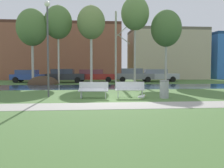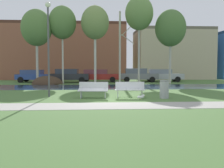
# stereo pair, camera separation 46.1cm
# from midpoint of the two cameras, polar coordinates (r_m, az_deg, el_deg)

# --- Properties ---
(ground_plane) EXTENTS (120.00, 120.00, 0.00)m
(ground_plane) POSITION_cam_midpoint_polar(r_m,az_deg,el_deg) (23.62, -1.01, -0.45)
(ground_plane) COLOR #476B33
(paved_path_strip) EXTENTS (60.00, 2.05, 0.01)m
(paved_path_strip) POSITION_cam_midpoint_polar(r_m,az_deg,el_deg) (11.41, 2.00, -4.72)
(paved_path_strip) COLOR #9E998E
(paved_path_strip) RESTS_ON ground
(river_band) EXTENTS (80.00, 6.02, 0.01)m
(river_band) POSITION_cam_midpoint_polar(r_m,az_deg,el_deg) (22.76, -0.91, -0.59)
(river_band) COLOR #284256
(river_band) RESTS_ON ground
(soil_mound) EXTENTS (3.07, 3.51, 1.68)m
(soil_mound) POSITION_cam_midpoint_polar(r_m,az_deg,el_deg) (27.42, -13.39, 0.01)
(soil_mound) COLOR #423021
(soil_mound) RESTS_ON ground
(bench_left) EXTENTS (1.65, 0.74, 0.87)m
(bench_left) POSITION_cam_midpoint_polar(r_m,az_deg,el_deg) (14.25, -3.17, -1.19)
(bench_left) COLOR silver
(bench_left) RESTS_ON ground
(bench_right) EXTENTS (1.65, 0.74, 0.87)m
(bench_right) POSITION_cam_midpoint_polar(r_m,az_deg,el_deg) (14.41, 4.81, -1.14)
(bench_right) COLOR silver
(bench_right) RESTS_ON ground
(trash_bin) EXTENTS (0.51, 0.51, 0.97)m
(trash_bin) POSITION_cam_midpoint_polar(r_m,az_deg,el_deg) (14.45, 12.19, -1.07)
(trash_bin) COLOR #999B9E
(trash_bin) RESTS_ON ground
(seagull) EXTENTS (0.44, 0.16, 0.26)m
(seagull) POSITION_cam_midpoint_polar(r_m,az_deg,el_deg) (13.77, 7.27, -2.80)
(seagull) COLOR white
(seagull) RESTS_ON ground
(streetlamp) EXTENTS (0.32, 0.32, 5.33)m
(streetlamp) POSITION_cam_midpoint_polar(r_m,az_deg,el_deg) (15.34, -12.83, 10.63)
(streetlamp) COLOR #4C4C51
(streetlamp) RESTS_ON ground
(birch_far_left) EXTENTS (3.12, 3.12, 7.59)m
(birch_far_left) POSITION_cam_midpoint_polar(r_m,az_deg,el_deg) (28.23, -15.61, 11.66)
(birch_far_left) COLOR #BCB7A8
(birch_far_left) RESTS_ON ground
(birch_left) EXTENTS (2.87, 2.87, 8.11)m
(birch_left) POSITION_cam_midpoint_polar(r_m,az_deg,el_deg) (28.28, -10.27, 12.97)
(birch_left) COLOR beige
(birch_left) RESTS_ON ground
(birch_center_left) EXTENTS (2.87, 2.87, 8.06)m
(birch_center_left) POSITION_cam_midpoint_polar(r_m,az_deg,el_deg) (27.65, -3.22, 13.12)
(birch_center_left) COLOR beige
(birch_center_left) RESTS_ON ground
(birch_center) EXTENTS (1.64, 2.75, 7.72)m
(birch_center) POSITION_cam_midpoint_polar(r_m,az_deg,el_deg) (28.70, 2.27, 8.11)
(birch_center) COLOR beige
(birch_center) RESTS_ON ground
(birch_center_right) EXTENTS (2.95, 2.95, 9.42)m
(birch_center_right) POSITION_cam_midpoint_polar(r_m,az_deg,el_deg) (28.58, 6.40, 14.96)
(birch_center_right) COLOR #BCB7A8
(birch_center_right) RESTS_ON ground
(birch_right) EXTENTS (3.19, 3.19, 7.69)m
(birch_right) POSITION_cam_midpoint_polar(r_m,az_deg,el_deg) (28.56, 13.05, 11.71)
(birch_right) COLOR #BCB7A8
(birch_right) RESTS_ON ground
(parked_van_nearest_blue) EXTENTS (4.20, 2.35, 1.42)m
(parked_van_nearest_blue) POSITION_cam_midpoint_polar(r_m,az_deg,el_deg) (31.11, -16.12, 1.76)
(parked_van_nearest_blue) COLOR #2D4793
(parked_van_nearest_blue) RESTS_ON ground
(parked_sedan_second_dark) EXTENTS (4.42, 2.38, 1.51)m
(parked_sedan_second_dark) POSITION_cam_midpoint_polar(r_m,az_deg,el_deg) (29.84, -8.79, 1.87)
(parked_sedan_second_dark) COLOR #282B30
(parked_sedan_second_dark) RESTS_ON ground
(parked_hatch_third_red) EXTENTS (4.91, 2.31, 1.45)m
(parked_hatch_third_red) POSITION_cam_midpoint_polar(r_m,az_deg,el_deg) (30.53, -2.58, 1.89)
(parked_hatch_third_red) COLOR maroon
(parked_hatch_third_red) RESTS_ON ground
(parked_wagon_fourth_grey) EXTENTS (4.54, 2.39, 1.57)m
(parked_wagon_fourth_grey) POSITION_cam_midpoint_polar(r_m,az_deg,el_deg) (30.97, 6.11, 1.99)
(parked_wagon_fourth_grey) COLOR slate
(parked_wagon_fourth_grey) RESTS_ON ground
(parked_suv_fifth_silver) EXTENTS (4.76, 2.30, 1.47)m
(parked_suv_fifth_silver) POSITION_cam_midpoint_polar(r_m,az_deg,el_deg) (31.72, 11.26, 1.91)
(parked_suv_fifth_silver) COLOR #B2B5BC
(parked_suv_fifth_silver) RESTS_ON ground
(building_brick_low) EXTENTS (17.54, 7.97, 7.95)m
(building_brick_low) POSITION_cam_midpoint_polar(r_m,az_deg,el_deg) (39.96, -9.88, 6.83)
(building_brick_low) COLOR brown
(building_brick_low) RESTS_ON ground
(building_beige_block) EXTENTS (10.65, 7.47, 7.32)m
(building_beige_block) POSITION_cam_midpoint_polar(r_m,az_deg,el_deg) (40.76, 13.13, 6.28)
(building_beige_block) COLOR #BCAD8E
(building_beige_block) RESTS_ON ground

